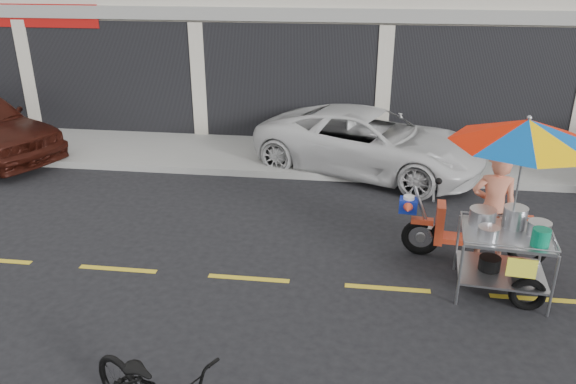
# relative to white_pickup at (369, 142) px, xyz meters

# --- Properties ---
(ground) EXTENTS (90.00, 90.00, 0.00)m
(ground) POSITION_rel_white_pickup_xyz_m (0.29, -4.70, -0.67)
(ground) COLOR black
(sidewalk) EXTENTS (45.00, 3.00, 0.15)m
(sidewalk) POSITION_rel_white_pickup_xyz_m (0.29, 0.80, -0.60)
(sidewalk) COLOR gray
(sidewalk) RESTS_ON ground
(centerline) EXTENTS (42.00, 0.10, 0.01)m
(centerline) POSITION_rel_white_pickup_xyz_m (0.29, -4.70, -0.67)
(centerline) COLOR gold
(centerline) RESTS_ON ground
(white_pickup) EXTENTS (5.32, 3.83, 1.35)m
(white_pickup) POSITION_rel_white_pickup_xyz_m (0.00, 0.00, 0.00)
(white_pickup) COLOR silver
(white_pickup) RESTS_ON ground
(food_vendor_rig) EXTENTS (2.50, 2.19, 2.52)m
(food_vendor_rig) POSITION_rel_white_pickup_xyz_m (1.83, -4.21, 0.91)
(food_vendor_rig) COLOR black
(food_vendor_rig) RESTS_ON ground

